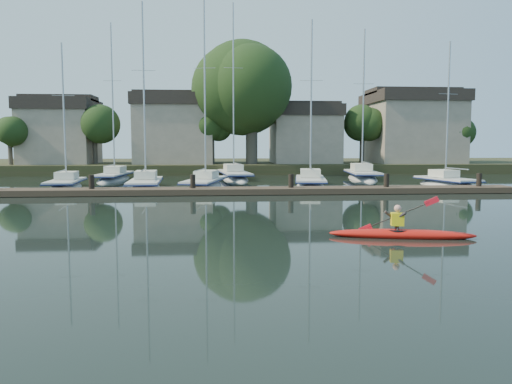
{
  "coord_description": "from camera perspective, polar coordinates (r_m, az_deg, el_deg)",
  "views": [
    {
      "loc": [
        -1.49,
        -16.27,
        3.02
      ],
      "look_at": [
        -0.03,
        2.67,
        1.2
      ],
      "focal_mm": 35.0,
      "sensor_mm": 36.0,
      "label": 1
    }
  ],
  "objects": [
    {
      "name": "sailboat_0",
      "position": [
        37.07,
        -20.88,
        0.16
      ],
      "size": [
        2.59,
        7.16,
        11.12
      ],
      "rotation": [
        0.0,
        0.0,
        0.09
      ],
      "color": "silver",
      "rests_on": "ground"
    },
    {
      "name": "sailboat_6",
      "position": [
        44.22,
        -2.51,
        1.3
      ],
      "size": [
        3.2,
        10.59,
        16.58
      ],
      "rotation": [
        0.0,
        0.0,
        0.1
      ],
      "color": "silver",
      "rests_on": "ground"
    },
    {
      "name": "sailboat_2",
      "position": [
        35.59,
        -5.85,
        0.29
      ],
      "size": [
        3.65,
        8.88,
        14.33
      ],
      "rotation": [
        0.0,
        0.0,
        -0.19
      ],
      "color": "silver",
      "rests_on": "ground"
    },
    {
      "name": "ground",
      "position": [
        16.62,
        0.82,
        -5.0
      ],
      "size": [
        160.0,
        160.0,
        0.0
      ],
      "primitive_type": "plane",
      "color": "black",
      "rests_on": "ground"
    },
    {
      "name": "kayak",
      "position": [
        16.88,
        16.25,
        -4.43
      ],
      "size": [
        4.72,
        1.53,
        1.5
      ],
      "rotation": [
        0.0,
        0.0,
        -0.2
      ],
      "color": "red",
      "rests_on": "ground"
    },
    {
      "name": "shore",
      "position": [
        56.65,
        -1.26,
        5.68
      ],
      "size": [
        90.0,
        25.25,
        12.75
      ],
      "color": "#273018",
      "rests_on": "ground"
    },
    {
      "name": "sailboat_5",
      "position": [
        44.1,
        -15.91,
        1.1
      ],
      "size": [
        2.5,
        8.77,
        14.36
      ],
      "rotation": [
        0.0,
        0.0,
        -0.05
      ],
      "color": "silver",
      "rests_on": "ground"
    },
    {
      "name": "sailboat_3",
      "position": [
        36.3,
        6.22,
        0.36
      ],
      "size": [
        3.41,
        8.39,
        13.14
      ],
      "rotation": [
        0.0,
        0.0,
        -0.16
      ],
      "color": "silver",
      "rests_on": "ground"
    },
    {
      "name": "sailboat_7",
      "position": [
        44.76,
        12.03,
        1.21
      ],
      "size": [
        3.34,
        9.11,
        14.35
      ],
      "rotation": [
        0.0,
        0.0,
        -0.12
      ],
      "color": "silver",
      "rests_on": "ground"
    },
    {
      "name": "sailboat_1",
      "position": [
        35.18,
        -12.5,
        0.11
      ],
      "size": [
        2.58,
        8.58,
        13.86
      ],
      "rotation": [
        0.0,
        0.0,
        0.06
      ],
      "color": "silver",
      "rests_on": "ground"
    },
    {
      "name": "sailboat_4",
      "position": [
        38.85,
        20.94,
        0.37
      ],
      "size": [
        3.23,
        7.08,
        11.6
      ],
      "rotation": [
        0.0,
        0.0,
        0.18
      ],
      "color": "silver",
      "rests_on": "ground"
    },
    {
      "name": "dock",
      "position": [
        30.44,
        -1.57,
        0.16
      ],
      "size": [
        34.0,
        2.0,
        1.8
      ],
      "color": "#433526",
      "rests_on": "ground"
    }
  ]
}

